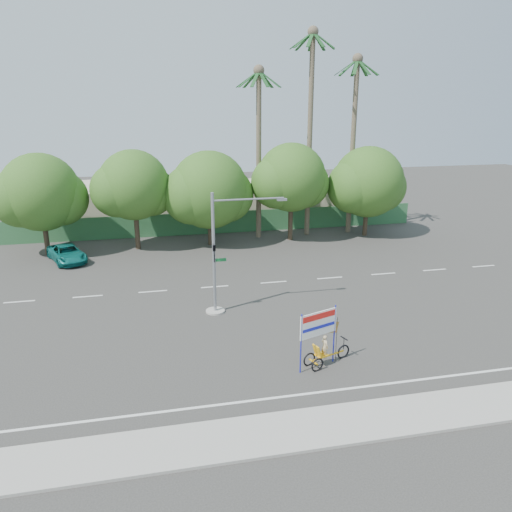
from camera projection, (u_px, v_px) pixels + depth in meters
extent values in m
plane|color=#33302D|center=(274.00, 339.00, 25.75)|extent=(120.00, 120.00, 0.00)
cube|color=gray|center=(322.00, 427.00, 18.75)|extent=(50.00, 2.40, 0.12)
cube|color=#336B3D|center=(216.00, 223.00, 45.48)|extent=(38.00, 0.08, 2.00)
cube|color=beige|center=(105.00, 207.00, 47.36)|extent=(12.00, 8.00, 4.00)
cube|color=beige|center=(288.00, 201.00, 51.04)|extent=(14.00, 8.00, 3.60)
cylinder|color=#473828|center=(46.00, 233.00, 39.18)|extent=(0.40, 0.40, 3.52)
sphere|color=#244C16|center=(40.00, 192.00, 38.21)|extent=(6.00, 6.00, 6.00)
sphere|color=#244C16|center=(60.00, 198.00, 38.93)|extent=(4.32, 4.32, 4.32)
sphere|color=#244C16|center=(21.00, 198.00, 37.80)|extent=(4.56, 4.56, 4.56)
cylinder|color=#473828|center=(137.00, 227.00, 40.55)|extent=(0.40, 0.40, 3.74)
sphere|color=#244C16|center=(134.00, 185.00, 39.52)|extent=(5.60, 5.60, 5.60)
sphere|color=#244C16|center=(150.00, 191.00, 40.23)|extent=(4.03, 4.03, 4.03)
sphere|color=#244C16|center=(117.00, 190.00, 39.14)|extent=(4.26, 4.26, 4.26)
cylinder|color=#473828|center=(210.00, 225.00, 41.82)|extent=(0.40, 0.40, 3.30)
sphere|color=#244C16|center=(209.00, 190.00, 40.91)|extent=(6.40, 6.40, 6.40)
sphere|color=#244C16|center=(226.00, 195.00, 41.64)|extent=(4.61, 4.61, 4.61)
sphere|color=#244C16|center=(192.00, 195.00, 40.48)|extent=(4.86, 4.86, 4.86)
cylinder|color=#473828|center=(291.00, 218.00, 43.14)|extent=(0.40, 0.40, 3.87)
sphere|color=#244C16|center=(291.00, 177.00, 42.08)|extent=(5.80, 5.80, 5.80)
sphere|color=#244C16|center=(305.00, 184.00, 42.80)|extent=(4.18, 4.18, 4.18)
sphere|color=#244C16|center=(277.00, 183.00, 41.69)|extent=(4.41, 4.41, 4.41)
cylinder|color=#473828|center=(366.00, 217.00, 44.62)|extent=(0.40, 0.40, 3.43)
sphere|color=#244C16|center=(368.00, 182.00, 43.67)|extent=(6.20, 6.20, 6.20)
sphere|color=#244C16|center=(381.00, 187.00, 44.40)|extent=(4.46, 4.46, 4.46)
sphere|color=#244C16|center=(354.00, 187.00, 43.25)|extent=(4.71, 4.71, 4.71)
cylinder|color=#70604C|center=(310.00, 139.00, 42.95)|extent=(0.44, 0.44, 17.00)
sphere|color=#70604C|center=(313.00, 31.00, 40.38)|extent=(0.90, 0.90, 0.90)
cube|color=#1C4C21|center=(324.00, 41.00, 40.77)|extent=(1.91, 0.28, 1.36)
cube|color=#1C4C21|center=(319.00, 41.00, 41.29)|extent=(1.65, 1.44, 1.36)
cube|color=#1C4C21|center=(311.00, 42.00, 41.48)|extent=(0.61, 1.93, 1.36)
cube|color=#1C4C21|center=(304.00, 41.00, 41.24)|extent=(1.20, 1.80, 1.36)
cube|color=#1C4C21|center=(301.00, 40.00, 40.70)|extent=(1.89, 0.92, 1.36)
cube|color=#1C4C21|center=(304.00, 40.00, 40.10)|extent=(1.89, 0.92, 1.36)
cube|color=#1C4C21|center=(310.00, 39.00, 39.72)|extent=(1.20, 1.80, 1.36)
cube|color=#1C4C21|center=(318.00, 39.00, 39.75)|extent=(0.61, 1.93, 1.36)
cube|color=#1C4C21|center=(324.00, 40.00, 40.16)|extent=(1.65, 1.44, 1.36)
cylinder|color=#70604C|center=(352.00, 150.00, 44.06)|extent=(0.44, 0.44, 15.00)
sphere|color=#70604C|center=(358.00, 59.00, 41.79)|extent=(0.90, 0.90, 0.90)
cube|color=#1C4C21|center=(368.00, 67.00, 42.18)|extent=(1.91, 0.28, 1.36)
cube|color=#1C4C21|center=(362.00, 68.00, 42.70)|extent=(1.65, 1.44, 1.36)
cube|color=#1C4C21|center=(355.00, 68.00, 42.89)|extent=(0.61, 1.93, 1.36)
cube|color=#1C4C21|center=(348.00, 68.00, 42.65)|extent=(1.20, 1.80, 1.36)
cube|color=#1C4C21|center=(346.00, 67.00, 42.11)|extent=(1.89, 0.92, 1.36)
cube|color=#1C4C21|center=(349.00, 67.00, 41.51)|extent=(1.89, 0.92, 1.36)
cube|color=#1C4C21|center=(356.00, 66.00, 41.13)|extent=(1.20, 1.80, 1.36)
cube|color=#1C4C21|center=(364.00, 66.00, 41.16)|extent=(0.61, 1.93, 1.36)
cube|color=#1C4C21|center=(368.00, 67.00, 41.57)|extent=(1.65, 1.44, 1.36)
cylinder|color=#70604C|center=(259.00, 158.00, 42.50)|extent=(0.44, 0.44, 14.00)
sphere|color=#70604C|center=(259.00, 70.00, 40.38)|extent=(0.90, 0.90, 0.90)
cube|color=#1C4C21|center=(270.00, 79.00, 40.77)|extent=(1.91, 0.28, 1.36)
cube|color=#1C4C21|center=(266.00, 79.00, 41.29)|extent=(1.65, 1.44, 1.36)
cube|color=#1C4C21|center=(258.00, 79.00, 41.48)|extent=(0.61, 1.93, 1.36)
cube|color=#1C4C21|center=(251.00, 79.00, 41.25)|extent=(1.20, 1.80, 1.36)
cube|color=#1C4C21|center=(247.00, 79.00, 40.71)|extent=(1.89, 0.92, 1.36)
cube|color=#1C4C21|center=(249.00, 79.00, 40.11)|extent=(1.89, 0.92, 1.36)
cube|color=#1C4C21|center=(255.00, 78.00, 39.73)|extent=(1.20, 1.80, 1.36)
cube|color=#1C4C21|center=(263.00, 78.00, 39.75)|extent=(0.61, 1.93, 1.36)
cube|color=#1C4C21|center=(269.00, 79.00, 40.16)|extent=(1.65, 1.44, 1.36)
cylinder|color=gray|center=(215.00, 311.00, 28.96)|extent=(1.10, 1.10, 0.10)
cylinder|color=gray|center=(214.00, 254.00, 27.92)|extent=(0.18, 0.18, 7.00)
cylinder|color=gray|center=(249.00, 199.00, 27.40)|extent=(4.00, 0.10, 0.10)
cube|color=gray|center=(282.00, 200.00, 27.81)|extent=(0.55, 0.20, 0.12)
imported|color=black|center=(214.00, 254.00, 27.68)|extent=(0.16, 0.20, 1.00)
cube|color=#14662D|center=(220.00, 260.00, 28.10)|extent=(0.70, 0.04, 0.18)
torus|color=black|center=(343.00, 352.00, 23.76)|extent=(0.71, 0.32, 0.72)
torus|color=black|center=(309.00, 359.00, 23.10)|extent=(0.66, 0.30, 0.67)
torus|color=black|center=(317.00, 365.00, 22.62)|extent=(0.66, 0.30, 0.67)
cube|color=#F2AA15|center=(329.00, 355.00, 23.29)|extent=(1.73, 0.67, 0.06)
cube|color=#F2AA15|center=(313.00, 362.00, 22.85)|extent=(0.28, 0.62, 0.05)
cube|color=#F2AA15|center=(322.00, 355.00, 23.03)|extent=(0.65, 0.60, 0.06)
cube|color=#F2AA15|center=(317.00, 351.00, 22.79)|extent=(0.38, 0.50, 0.58)
cylinder|color=black|center=(344.00, 344.00, 23.63)|extent=(0.04, 0.04, 0.59)
cube|color=black|center=(344.00, 338.00, 23.55)|extent=(0.20, 0.47, 0.04)
imported|color=#CCB284|center=(325.00, 346.00, 22.99)|extent=(0.40, 0.49, 1.15)
cylinder|color=#181EB7|center=(301.00, 344.00, 22.14)|extent=(0.08, 0.08, 2.87)
cylinder|color=#181EB7|center=(334.00, 334.00, 23.10)|extent=(0.08, 0.08, 2.87)
cube|color=white|center=(319.00, 324.00, 22.40)|extent=(1.92, 0.73, 1.17)
cube|color=red|center=(319.00, 316.00, 22.25)|extent=(1.71, 0.62, 0.28)
cube|color=#181EB7|center=(319.00, 327.00, 22.41)|extent=(1.71, 0.62, 0.15)
cylinder|color=black|center=(336.00, 339.00, 23.28)|extent=(0.03, 0.03, 2.23)
cube|color=red|center=(331.00, 327.00, 22.88)|extent=(0.90, 0.34, 0.70)
imported|color=#0E6862|center=(67.00, 253.00, 37.72)|extent=(3.70, 4.98, 1.26)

